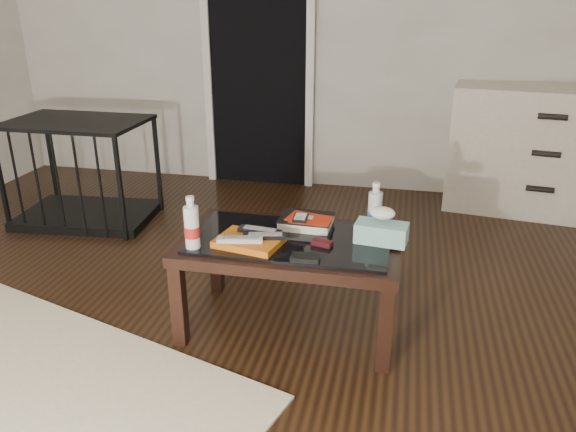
# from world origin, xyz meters

# --- Properties ---
(ground) EXTENTS (5.00, 5.00, 0.00)m
(ground) POSITION_xyz_m (0.00, 0.00, 0.00)
(ground) COLOR black
(ground) RESTS_ON ground
(doorway) EXTENTS (0.90, 0.08, 2.07)m
(doorway) POSITION_xyz_m (-0.40, 2.47, 1.02)
(doorway) COLOR black
(doorway) RESTS_ON ground
(coffee_table) EXTENTS (1.00, 0.60, 0.46)m
(coffee_table) POSITION_xyz_m (0.31, 0.35, 0.40)
(coffee_table) COLOR black
(coffee_table) RESTS_ON ground
(dresser) EXTENTS (1.26, 0.67, 0.90)m
(dresser) POSITION_xyz_m (1.71, 2.23, 0.45)
(dresser) COLOR beige
(dresser) RESTS_ON ground
(pet_crate) EXTENTS (0.95, 0.68, 0.71)m
(pet_crate) POSITION_xyz_m (-1.38, 1.38, 0.23)
(pet_crate) COLOR black
(pet_crate) RESTS_ON ground
(magazines) EXTENTS (0.31, 0.26, 0.03)m
(magazines) POSITION_xyz_m (0.14, 0.24, 0.48)
(magazines) COLOR #C05E12
(magazines) RESTS_ON coffee_table
(remote_silver) EXTENTS (0.21, 0.09, 0.02)m
(remote_silver) POSITION_xyz_m (0.11, 0.20, 0.50)
(remote_silver) COLOR #B8B8BD
(remote_silver) RESTS_ON magazines
(remote_black_front) EXTENTS (0.21, 0.09, 0.02)m
(remote_black_front) POSITION_xyz_m (0.21, 0.26, 0.50)
(remote_black_front) COLOR black
(remote_black_front) RESTS_ON magazines
(remote_black_back) EXTENTS (0.20, 0.07, 0.02)m
(remote_black_back) POSITION_xyz_m (0.17, 0.31, 0.50)
(remote_black_back) COLOR black
(remote_black_back) RESTS_ON magazines
(textbook) EXTENTS (0.26, 0.21, 0.05)m
(textbook) POSITION_xyz_m (0.35, 0.50, 0.48)
(textbook) COLOR black
(textbook) RESTS_ON coffee_table
(dvd_mailers) EXTENTS (0.22, 0.17, 0.01)m
(dvd_mailers) POSITION_xyz_m (0.36, 0.49, 0.51)
(dvd_mailers) COLOR #B7240C
(dvd_mailers) RESTS_ON textbook
(ipod) EXTENTS (0.07, 0.11, 0.02)m
(ipod) POSITION_xyz_m (0.33, 0.45, 0.52)
(ipod) COLOR black
(ipod) RESTS_ON dvd_mailers
(flip_phone) EXTENTS (0.10, 0.07, 0.02)m
(flip_phone) POSITION_xyz_m (0.46, 0.30, 0.47)
(flip_phone) COLOR black
(flip_phone) RESTS_ON coffee_table
(wallet) EXTENTS (0.12, 0.07, 0.02)m
(wallet) POSITION_xyz_m (0.41, 0.14, 0.47)
(wallet) COLOR black
(wallet) RESTS_ON coffee_table
(water_bottle_left) EXTENTS (0.08, 0.08, 0.24)m
(water_bottle_left) POSITION_xyz_m (-0.10, 0.16, 0.58)
(water_bottle_left) COLOR silver
(water_bottle_left) RESTS_ON coffee_table
(water_bottle_right) EXTENTS (0.08, 0.08, 0.24)m
(water_bottle_right) POSITION_xyz_m (0.67, 0.51, 0.58)
(water_bottle_right) COLOR silver
(water_bottle_right) RESTS_ON coffee_table
(tissue_box) EXTENTS (0.24, 0.15, 0.09)m
(tissue_box) POSITION_xyz_m (0.71, 0.39, 0.51)
(tissue_box) COLOR teal
(tissue_box) RESTS_ON coffee_table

